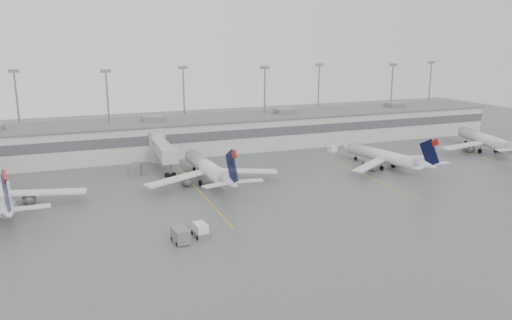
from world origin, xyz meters
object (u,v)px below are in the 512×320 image
object	(u,v)px
jet_far_right	(488,140)
baggage_tug	(201,231)
jet_mid_left	(209,169)
jet_mid_right	(386,157)

from	to	relation	value
jet_far_right	baggage_tug	world-z (taller)	jet_far_right
jet_mid_left	jet_mid_right	bearing A→B (deg)	-6.75
jet_mid_left	jet_far_right	bearing A→B (deg)	-1.55
jet_mid_left	baggage_tug	distance (m)	26.69
jet_far_right	baggage_tug	xyz separation A→B (m)	(-80.41, -27.07, -2.26)
jet_far_right	baggage_tug	distance (m)	84.88
baggage_tug	jet_far_right	bearing A→B (deg)	12.12
jet_mid_left	jet_far_right	size ratio (longest dim) A/B	1.02
jet_mid_right	baggage_tug	world-z (taller)	jet_mid_right
jet_mid_right	baggage_tug	xyz separation A→B (m)	(-47.54, -22.67, -1.94)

